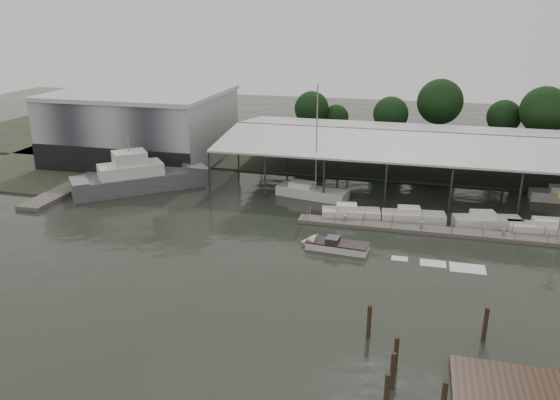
# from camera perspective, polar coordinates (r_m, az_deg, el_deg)

# --- Properties ---
(ground) EXTENTS (200.00, 200.00, 0.00)m
(ground) POSITION_cam_1_polar(r_m,az_deg,el_deg) (51.34, -1.45, -5.94)
(ground) COLOR #232921
(ground) RESTS_ON ground
(land_strip_far) EXTENTS (140.00, 30.00, 0.30)m
(land_strip_far) POSITION_cam_1_polar(r_m,az_deg,el_deg) (90.30, 5.78, 5.15)
(land_strip_far) COLOR #3C4232
(land_strip_far) RESTS_ON ground
(land_strip_west) EXTENTS (20.00, 40.00, 0.30)m
(land_strip_west) POSITION_cam_1_polar(r_m,az_deg,el_deg) (93.98, -20.41, 4.59)
(land_strip_west) COLOR #3C4232
(land_strip_west) RESTS_ON ground
(storage_warehouse) EXTENTS (24.50, 20.50, 10.50)m
(storage_warehouse) POSITION_cam_1_polar(r_m,az_deg,el_deg) (86.64, -14.19, 7.58)
(storage_warehouse) COLOR #A4AAAE
(storage_warehouse) RESTS_ON ground
(covered_boat_shed) EXTENTS (58.24, 24.00, 6.96)m
(covered_boat_shed) POSITION_cam_1_polar(r_m,az_deg,el_deg) (74.53, 17.34, 6.15)
(covered_boat_shed) COLOR silver
(covered_boat_shed) RESTS_ON ground
(trawler_dock) EXTENTS (3.00, 18.00, 0.50)m
(trawler_dock) POSITION_cam_1_polar(r_m,az_deg,el_deg) (75.74, -20.82, 1.35)
(trawler_dock) COLOR #67615A
(trawler_dock) RESTS_ON ground
(floating_dock) EXTENTS (28.00, 2.00, 1.40)m
(floating_dock) POSITION_cam_1_polar(r_m,az_deg,el_deg) (58.87, 15.50, -3.08)
(floating_dock) COLOR #67615A
(floating_dock) RESTS_ON ground
(grey_trawler) EXTENTS (15.93, 14.33, 8.84)m
(grey_trawler) POSITION_cam_1_polar(r_m,az_deg,el_deg) (72.01, -14.39, 2.24)
(grey_trawler) COLOR #595D62
(grey_trawler) RESTS_ON ground
(white_sailboat) EXTENTS (9.22, 4.49, 14.01)m
(white_sailboat) POSITION_cam_1_polar(r_m,az_deg,el_deg) (67.35, 3.26, 0.84)
(white_sailboat) COLOR silver
(white_sailboat) RESTS_ON ground
(speedboat_underway) EXTENTS (17.63, 3.73, 2.00)m
(speedboat_underway) POSITION_cam_1_polar(r_m,az_deg,el_deg) (52.98, 5.42, -4.74)
(speedboat_underway) COLOR silver
(speedboat_underway) RESTS_ON ground
(moored_cruiser_0) EXTENTS (6.62, 3.22, 1.70)m
(moored_cruiser_0) POSITION_cam_1_polar(r_m,az_deg,el_deg) (60.83, 7.36, -1.38)
(moored_cruiser_0) COLOR silver
(moored_cruiser_0) RESTS_ON ground
(moored_cruiser_1) EXTENTS (6.95, 2.87, 1.70)m
(moored_cruiser_1) POSITION_cam_1_polar(r_m,az_deg,el_deg) (61.13, 13.68, -1.67)
(moored_cruiser_1) COLOR silver
(moored_cruiser_1) RESTS_ON ground
(moored_cruiser_2) EXTENTS (7.27, 3.53, 1.70)m
(moored_cruiser_2) POSITION_cam_1_polar(r_m,az_deg,el_deg) (62.14, 20.76, -2.06)
(moored_cruiser_2) COLOR silver
(moored_cruiser_2) RESTS_ON ground
(moored_cruiser_3) EXTENTS (8.83, 2.86, 1.70)m
(moored_cruiser_3) POSITION_cam_1_polar(r_m,az_deg,el_deg) (62.61, 26.58, -2.72)
(moored_cruiser_3) COLOR silver
(moored_cruiser_3) RESTS_ON ground
(mooring_pilings) EXTENTS (8.14, 9.96, 3.76)m
(mooring_pilings) POSITION_cam_1_polar(r_m,az_deg,el_deg) (36.19, 13.72, -16.38)
(mooring_pilings) COLOR #372B1B
(mooring_pilings) RESTS_ON ground
(horizon_tree_line) EXTENTS (68.50, 11.07, 11.31)m
(horizon_tree_line) POSITION_cam_1_polar(r_m,az_deg,el_deg) (94.59, 20.95, 8.48)
(horizon_tree_line) COLOR #312315
(horizon_tree_line) RESTS_ON ground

